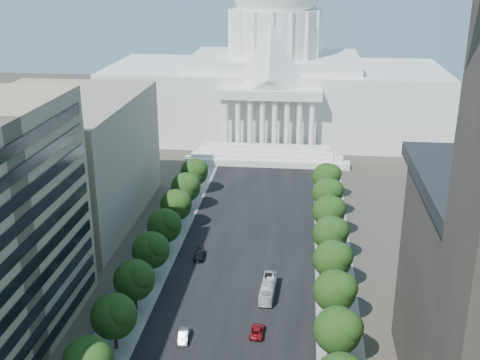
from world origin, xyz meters
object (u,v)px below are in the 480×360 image
(car_red, at_px, (257,331))
(car_dark_b, at_px, (199,255))
(car_silver, at_px, (183,336))
(city_bus, at_px, (268,288))

(car_red, distance_m, car_dark_b, 30.71)
(car_silver, height_order, city_bus, city_bus)
(city_bus, bearing_deg, car_dark_b, 141.92)
(car_silver, bearing_deg, car_red, 7.19)
(car_dark_b, bearing_deg, car_red, -65.54)
(car_dark_b, xyz_separation_m, city_bus, (15.76, -13.65, 0.69))
(car_silver, bearing_deg, city_bus, 44.55)
(car_red, relative_size, car_dark_b, 0.96)
(car_dark_b, bearing_deg, city_bus, -45.19)
(car_dark_b, relative_size, city_bus, 0.50)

